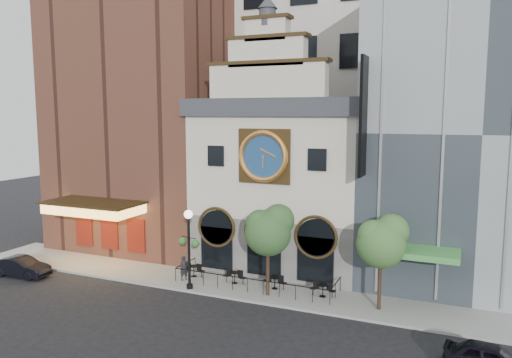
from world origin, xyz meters
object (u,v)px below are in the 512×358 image
Objects in this scene: bistro_0 at (194,270)px; car_left at (21,267)px; bistro_3 at (323,289)px; pedestrian at (184,268)px; lamppost at (189,240)px; bistro_2 at (275,282)px; bistro_1 at (235,277)px; tree_left at (269,229)px; tree_right at (382,240)px.

car_left reaches higher than bistro_0.
bistro_3 is 0.95× the size of pedestrian.
car_left is at bearing -159.12° from bistro_0.
pedestrian is 2.91m from lamppost.
bistro_2 is at bearing 177.42° from bistro_3.
car_left reaches higher than bistro_1.
bistro_0 is 1.00× the size of bistro_2.
bistro_1 is 4.06m from lamppost.
bistro_3 is 0.28× the size of tree_left.
pedestrian is (-6.23, -0.86, 0.37)m from bistro_2.
pedestrian is at bearing -104.09° from bistro_0.
tree_left reaches higher than pedestrian.
tree_right is at bearing -6.08° from bistro_2.
pedestrian reaches higher than car_left.
lamppost is at bearing -138.11° from bistro_1.
bistro_1 is 0.28× the size of tree_right.
tree_left is at bearing -162.06° from bistro_3.
bistro_0 is 1.00× the size of bistro_3.
bistro_1 is 10.27m from tree_right.
pedestrian reaches higher than bistro_3.
lamppost is 5.30m from tree_left.
bistro_1 is at bearing 54.56° from lamppost.
bistro_2 is 3.91m from tree_left.
lamppost is at bearing -173.34° from tree_right.
tree_left is at bearing -11.32° from bistro_0.
bistro_3 is (6.03, -0.06, 0.00)m from bistro_1.
lamppost reaches higher than bistro_0.
tree_right reaches higher than bistro_0.
bistro_2 is 3.22m from bistro_3.
tree_right is at bearing -3.43° from bistro_0.
tree_left is (-3.16, -1.02, 3.73)m from bistro_3.
tree_right is at bearing -9.20° from bistro_3.
lamppost reaches higher than bistro_3.
bistro_1 is 0.95× the size of pedestrian.
bistro_1 and bistro_3 have the same top height.
bistro_2 is 0.31× the size of lamppost.
tree_right is (9.59, -0.63, 3.62)m from bistro_1.
bistro_3 is 0.28× the size of tree_right.
pedestrian is 0.32× the size of lamppost.
lamppost reaches higher than car_left.
tree_right reaches higher than bistro_3.
tree_left reaches higher than tree_right.
bistro_0 is 0.38× the size of car_left.
car_left is at bearing -171.59° from tree_right.
bistro_1 is 0.28× the size of tree_left.
tree_left reaches higher than bistro_1.
bistro_0 is 6.00m from bistro_2.
bistro_1 is 1.00× the size of bistro_2.
car_left is at bearing -168.61° from bistro_3.
tree_right is (11.83, 1.38, 0.90)m from lamppost.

